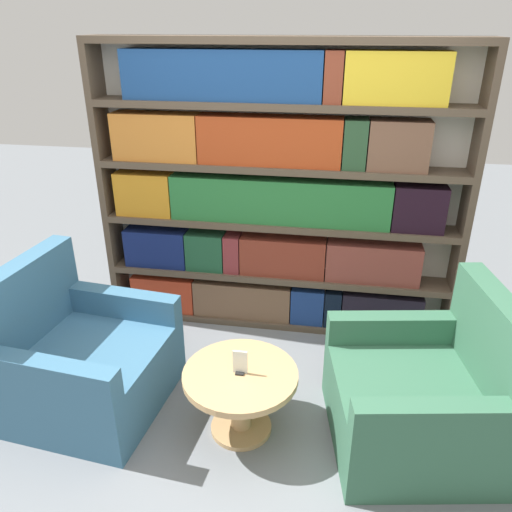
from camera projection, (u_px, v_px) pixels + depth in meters
ground_plane at (246, 443)px, 2.96m from camera, size 14.00×14.00×0.00m
bookshelf at (275, 196)px, 3.73m from camera, size 2.72×0.30×2.18m
armchair_left at (81, 361)px, 3.18m from camera, size 1.01×1.01×0.95m
armchair_right at (423, 398)px, 2.87m from camera, size 1.06×1.06×0.95m
coffee_table at (241, 389)px, 2.94m from camera, size 0.68×0.68×0.43m
table_sign at (240, 364)px, 2.86m from camera, size 0.08×0.06×0.15m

